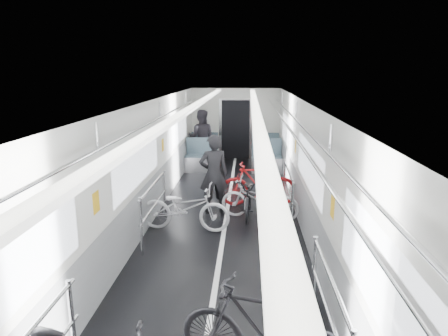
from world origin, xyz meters
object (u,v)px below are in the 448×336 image
object	(u,v)px
bike_right_far	(258,184)
bike_right_near	(263,331)
bike_left_far	(185,208)
person_seated	(201,137)
person_standing	(214,174)
bike_right_mid	(260,199)
bike_aisle	(249,196)

from	to	relation	value
bike_right_far	bike_right_near	bearing A→B (deg)	-5.54
bike_left_far	person_seated	distance (m)	5.59
bike_right_near	person_standing	xyz separation A→B (m)	(-0.88, 4.71, 0.33)
bike_right_mid	bike_aisle	xyz separation A→B (m)	(-0.22, 0.25, -0.01)
bike_right_far	person_seated	xyz separation A→B (m)	(-1.75, 4.06, 0.37)
bike_right_near	bike_right_mid	world-z (taller)	bike_right_near
bike_right_mid	person_seated	size ratio (longest dim) A/B	0.91
bike_right_mid	bike_right_far	xyz separation A→B (m)	(-0.01, 0.84, 0.09)
bike_left_far	bike_right_far	world-z (taller)	bike_right_far
bike_right_mid	person_seated	distance (m)	5.23
bike_left_far	person_standing	world-z (taller)	person_standing
bike_right_mid	bike_right_near	bearing A→B (deg)	12.04
bike_right_mid	person_standing	bearing A→B (deg)	-96.98
person_standing	bike_right_far	bearing A→B (deg)	-167.41
bike_right_near	person_seated	world-z (taller)	person_seated
bike_left_far	person_seated	world-z (taller)	person_seated
person_seated	person_standing	bearing A→B (deg)	103.07
person_standing	person_seated	xyz separation A→B (m)	(-0.79, 4.55, 0.04)
bike_left_far	bike_aisle	world-z (taller)	bike_left_far
bike_aisle	person_standing	xyz separation A→B (m)	(-0.74, 0.10, 0.43)
bike_aisle	bike_right_near	bearing A→B (deg)	-86.35
bike_right_far	person_seated	distance (m)	4.44
bike_left_far	bike_right_mid	xyz separation A→B (m)	(1.43, 0.66, -0.03)
bike_right_far	bike_aisle	xyz separation A→B (m)	(-0.22, -0.59, -0.10)
bike_right_near	bike_left_far	bearing A→B (deg)	-144.87
bike_left_far	bike_aisle	size ratio (longest dim) A/B	1.08
bike_right_mid	person_seated	bearing A→B (deg)	-147.17
bike_left_far	person_standing	size ratio (longest dim) A/B	1.01
bike_right_near	person_standing	distance (m)	4.80
bike_aisle	person_seated	size ratio (longest dim) A/B	0.90
bike_right_mid	bike_right_far	world-z (taller)	bike_right_far
bike_right_near	bike_right_far	world-z (taller)	bike_right_far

